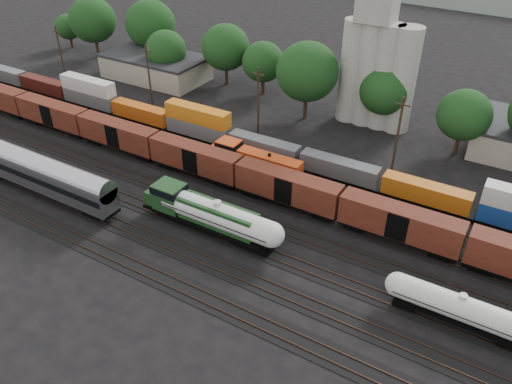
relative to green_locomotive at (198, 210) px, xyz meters
The scene contains 13 objects.
ground 7.62m from the green_locomotive, 44.57° to the left, with size 600.00×600.00×0.00m, color black.
tracks 7.61m from the green_locomotive, 44.57° to the left, with size 180.00×33.20×0.20m.
green_locomotive is the anchor object (origin of this frame).
tank_car_a 3.19m from the green_locomotive, ahead, with size 18.44×3.30×4.83m.
tank_car_b 32.43m from the green_locomotive, ahead, with size 15.34×2.75×4.02m.
passenger_coach 23.98m from the green_locomotive, 167.96° to the right, with size 26.68×3.29×6.06m.
orange_locomotive 15.03m from the green_locomotive, 93.13° to the left, with size 16.87×2.81×4.22m.
boxcar_string 12.60m from the green_locomotive, 127.44° to the left, with size 138.20×2.90×4.20m.
container_wall 22.70m from the green_locomotive, 61.78° to the left, with size 168.82×2.60×5.80m.
grain_silo 42.71m from the green_locomotive, 78.47° to the left, with size 13.40×5.00×29.00m.
industrial_sheds 41.92m from the green_locomotive, 73.79° to the left, with size 119.38×17.26×5.10m.
tree_band 41.81m from the green_locomotive, 90.84° to the left, with size 162.21×22.94×14.41m.
utility_poles 27.69m from the green_locomotive, 79.35° to the left, with size 122.20×0.36×12.00m.
Camera 1 is at (27.77, -45.65, 39.74)m, focal length 35.00 mm.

